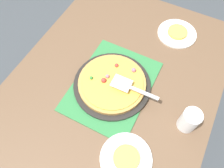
# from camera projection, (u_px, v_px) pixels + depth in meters

# --- Properties ---
(ground_plane) EXTENTS (8.00, 8.00, 0.00)m
(ground_plane) POSITION_uv_depth(u_px,v_px,m) (112.00, 132.00, 1.75)
(ground_plane) COLOR #3D4247
(dining_table) EXTENTS (1.40, 1.00, 0.75)m
(dining_table) POSITION_uv_depth(u_px,v_px,m) (112.00, 96.00, 1.19)
(dining_table) COLOR brown
(dining_table) RESTS_ON ground_plane
(placemat) EXTENTS (0.48, 0.36, 0.01)m
(placemat) POSITION_uv_depth(u_px,v_px,m) (112.00, 86.00, 1.09)
(placemat) COLOR #2D753D
(placemat) RESTS_ON dining_table
(pizza_pan) EXTENTS (0.38, 0.38, 0.01)m
(pizza_pan) POSITION_uv_depth(u_px,v_px,m) (112.00, 85.00, 1.09)
(pizza_pan) COLOR black
(pizza_pan) RESTS_ON placemat
(pizza) EXTENTS (0.33, 0.33, 0.05)m
(pizza) POSITION_uv_depth(u_px,v_px,m) (112.00, 83.00, 1.07)
(pizza) COLOR #B78442
(pizza) RESTS_ON pizza_pan
(plate_near_left) EXTENTS (0.22, 0.22, 0.01)m
(plate_near_left) POSITION_uv_depth(u_px,v_px,m) (177.00, 34.00, 1.26)
(plate_near_left) COLOR white
(plate_near_left) RESTS_ON dining_table
(plate_far_right) EXTENTS (0.22, 0.22, 0.01)m
(plate_far_right) POSITION_uv_depth(u_px,v_px,m) (126.00, 159.00, 0.92)
(plate_far_right) COLOR white
(plate_far_right) RESTS_ON dining_table
(served_slice_left) EXTENTS (0.11, 0.11, 0.02)m
(served_slice_left) POSITION_uv_depth(u_px,v_px,m) (178.00, 32.00, 1.25)
(served_slice_left) COLOR #EAB747
(served_slice_left) RESTS_ON plate_near_left
(served_slice_right) EXTENTS (0.11, 0.11, 0.02)m
(served_slice_right) POSITION_uv_depth(u_px,v_px,m) (126.00, 158.00, 0.91)
(served_slice_right) COLOR #EAB747
(served_slice_right) RESTS_ON plate_far_right
(cup_near) EXTENTS (0.08, 0.08, 0.12)m
(cup_near) POSITION_uv_depth(u_px,v_px,m) (189.00, 120.00, 0.95)
(cup_near) COLOR white
(cup_near) RESTS_ON dining_table
(pizza_server) EXTENTS (0.07, 0.23, 0.01)m
(pizza_server) POSITION_uv_depth(u_px,v_px,m) (131.00, 87.00, 1.02)
(pizza_server) COLOR silver
(pizza_server) RESTS_ON pizza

